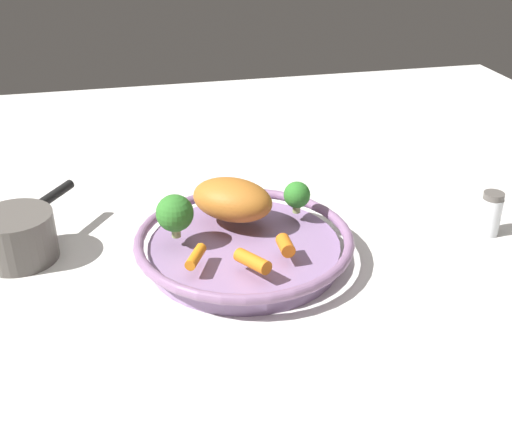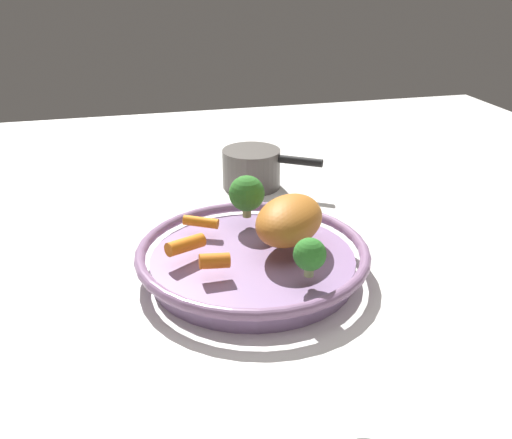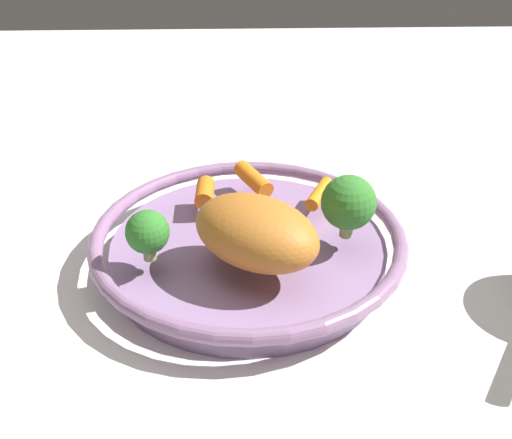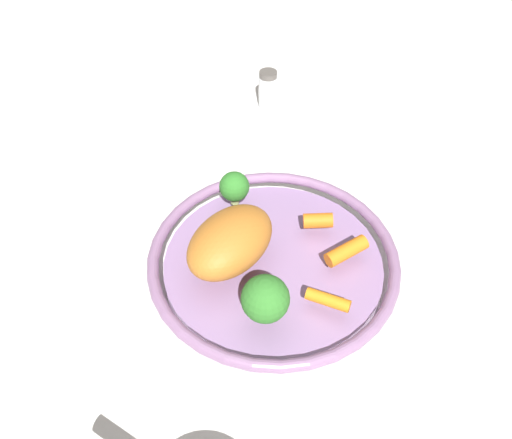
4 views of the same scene
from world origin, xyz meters
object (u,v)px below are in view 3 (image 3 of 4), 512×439
serving_bowl (248,246)px  baby_carrot_center (205,192)px  roast_chicken_piece (256,232)px  baby_carrot_back (319,194)px  baby_carrot_near_rim (253,179)px  broccoli_floret_small (349,203)px  broccoli_floret_large (148,232)px

serving_bowl → baby_carrot_center: 0.09m
serving_bowl → roast_chicken_piece: 0.08m
baby_carrot_back → serving_bowl: bearing=-53.4°
baby_carrot_near_rim → broccoli_floret_small: 0.15m
baby_carrot_center → baby_carrot_back: bearing=88.9°
baby_carrot_back → broccoli_floret_large: bearing=-58.1°
baby_carrot_center → broccoli_floret_large: (0.12, -0.05, 0.02)m
baby_carrot_near_rim → broccoli_floret_small: bearing=40.3°
roast_chicken_piece → baby_carrot_center: bearing=-155.6°
baby_carrot_back → baby_carrot_near_rim: 0.08m
serving_bowl → baby_carrot_center: (-0.06, -0.05, 0.03)m
roast_chicken_piece → baby_carrot_back: roast_chicken_piece is taller
broccoli_floret_small → broccoli_floret_large: 0.20m
broccoli_floret_small → broccoli_floret_large: broccoli_floret_small is taller
baby_carrot_near_rim → broccoli_floret_large: broccoli_floret_large is taller
serving_bowl → roast_chicken_piece: roast_chicken_piece is taller
baby_carrot_center → baby_carrot_back: 0.13m
baby_carrot_center → roast_chicken_piece: bearing=24.4°
baby_carrot_back → baby_carrot_near_rim: (-0.03, -0.08, 0.00)m
broccoli_floret_large → baby_carrot_center: bearing=156.5°
broccoli_floret_small → broccoli_floret_large: (0.04, -0.20, -0.01)m
broccoli_floret_small → serving_bowl: bearing=-98.7°
baby_carrot_near_rim → broccoli_floret_small: broccoli_floret_small is taller
baby_carrot_back → broccoli_floret_small: bearing=13.8°
serving_bowl → broccoli_floret_large: size_ratio=6.38×
baby_carrot_back → broccoli_floret_large: size_ratio=1.03×
baby_carrot_back → roast_chicken_piece: bearing=-32.9°
baby_carrot_center → baby_carrot_back: size_ratio=0.74×
serving_bowl → roast_chicken_piece: bearing=6.7°
serving_bowl → baby_carrot_center: size_ratio=8.38×
serving_bowl → baby_carrot_near_rim: (-0.10, 0.01, 0.03)m
serving_bowl → baby_carrot_back: baby_carrot_back is taller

